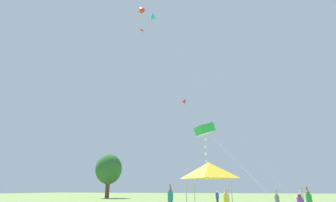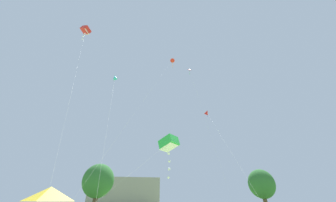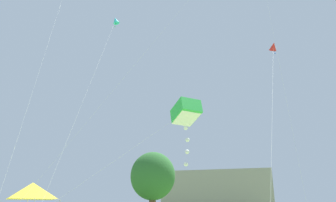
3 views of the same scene
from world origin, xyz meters
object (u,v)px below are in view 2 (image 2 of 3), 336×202
object	(u,v)px
kite_cyan_diamond_1	(115,77)
kite_red_delta_5	(190,71)
kite_green_box_0	(169,144)
kite_red_diamond_2	(207,113)
kite_red_box_4	(86,30)
kite_red_diamond_3	(172,60)
festival_tent	(50,194)

from	to	relation	value
kite_cyan_diamond_1	kite_red_delta_5	bearing A→B (deg)	26.78
kite_green_box_0	kite_red_delta_5	xyz separation A→B (m)	(5.63, 9.48, 16.65)
kite_red_diamond_2	kite_red_box_4	bearing A→B (deg)	171.40
kite_red_delta_5	kite_red_diamond_2	bearing A→B (deg)	-90.14
kite_red_diamond_3	kite_red_box_4	distance (m)	15.75
kite_red_diamond_3	kite_red_delta_5	xyz separation A→B (m)	(3.55, 1.04, -1.47)
kite_green_box_0	kite_red_box_4	distance (m)	25.28
kite_red_box_4	kite_red_delta_5	bearing A→B (deg)	10.05
kite_green_box_0	kite_red_delta_5	distance (m)	19.97
festival_tent	kite_red_box_4	size ratio (longest dim) A/B	0.12
festival_tent	kite_red_diamond_3	world-z (taller)	kite_red_diamond_3
kite_cyan_diamond_1	kite_red_box_4	distance (m)	13.20
kite_cyan_diamond_1	kite_green_box_0	bearing A→B (deg)	-25.69
kite_red_box_4	kite_red_delta_5	world-z (taller)	kite_red_box_4
kite_red_diamond_2	kite_red_box_4	world-z (taller)	kite_red_box_4
kite_red_diamond_2	kite_green_box_0	bearing A→B (deg)	-149.82
kite_green_box_0	kite_cyan_diamond_1	bearing A→B (deg)	154.31
kite_red_box_4	festival_tent	bearing A→B (deg)	-61.65
kite_red_diamond_2	kite_red_diamond_3	xyz separation A→B (m)	(-3.54, 5.17, 12.85)
kite_green_box_0	kite_cyan_diamond_1	xyz separation A→B (m)	(-6.74, 3.24, 9.52)
kite_red_box_4	kite_red_delta_5	size ratio (longest dim) A/B	1.16
kite_cyan_diamond_1	kite_red_diamond_2	bearing A→B (deg)	0.11
kite_red_diamond_2	kite_red_box_4	xyz separation A→B (m)	(-18.92, 2.86, 15.34)
kite_red_diamond_2	festival_tent	bearing A→B (deg)	-161.74
kite_red_diamond_3	kite_red_delta_5	world-z (taller)	kite_red_diamond_3
kite_red_diamond_3	kite_red_box_4	bearing A→B (deg)	-171.46
kite_red_diamond_2	kite_red_delta_5	world-z (taller)	kite_red_delta_5
kite_cyan_diamond_1	kite_red_diamond_3	world-z (taller)	kite_red_diamond_3
kite_red_diamond_3	kite_red_box_4	world-z (taller)	kite_red_box_4
kite_cyan_diamond_1	festival_tent	bearing A→B (deg)	-116.34
festival_tent	kite_red_diamond_2	size ratio (longest dim) A/B	0.25
kite_green_box_0	kite_red_box_4	xyz separation A→B (m)	(-13.30, 6.13, 20.60)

